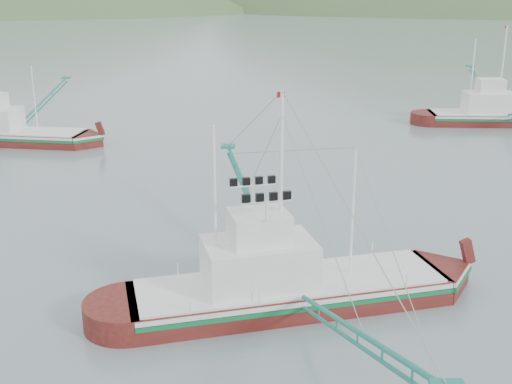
{
  "coord_description": "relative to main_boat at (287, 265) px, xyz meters",
  "views": [
    {
      "loc": [
        0.24,
        -28.98,
        14.52
      ],
      "look_at": [
        0.0,
        6.0,
        3.2
      ],
      "focal_mm": 45.0,
      "sensor_mm": 36.0,
      "label": 1
    }
  ],
  "objects": [
    {
      "name": "ground",
      "position": [
        -1.5,
        1.62,
        -2.08
      ],
      "size": [
        1200.0,
        1200.0,
        0.0
      ],
      "primitive_type": "plane",
      "color": "slate",
      "rests_on": "ground"
    },
    {
      "name": "main_boat",
      "position": [
        0.0,
        0.0,
        0.0
      ],
      "size": [
        15.58,
        26.76,
        11.04
      ],
      "rotation": [
        0.0,
        0.0,
        0.26
      ],
      "color": "#4F110D",
      "rests_on": "ground"
    },
    {
      "name": "bg_boat_right",
      "position": [
        24.8,
        41.74,
        -0.52
      ],
      "size": [
        15.65,
        28.09,
        11.36
      ],
      "rotation": [
        0.0,
        0.0,
        -0.04
      ],
      "color": "#4F110D",
      "rests_on": "ground"
    },
    {
      "name": "bg_boat_left",
      "position": [
        -25.54,
        32.68,
        -0.34
      ],
      "size": [
        15.28,
        26.76,
        10.9
      ],
      "rotation": [
        0.0,
        0.0,
        -0.15
      ],
      "color": "#4F110D",
      "rests_on": "ground"
    },
    {
      "name": "ridge_distant",
      "position": [
        28.5,
        561.62,
        -2.08
      ],
      "size": [
        960.0,
        400.0,
        240.0
      ],
      "primitive_type": "ellipsoid",
      "color": "slate",
      "rests_on": "ground"
    }
  ]
}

